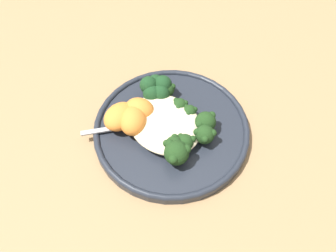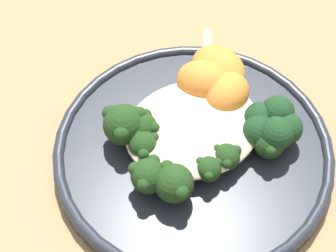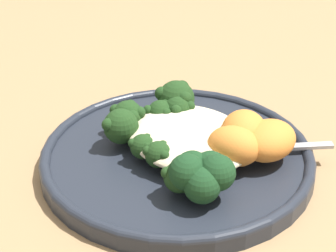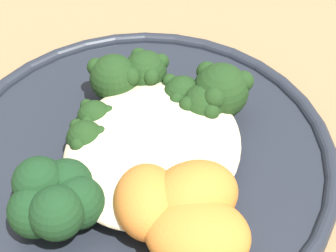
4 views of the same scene
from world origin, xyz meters
name	(u,v)px [view 3 (image 3 of 4)]	position (x,y,z in m)	size (l,w,h in m)	color
ground_plane	(177,165)	(0.00, 0.00, 0.00)	(4.00, 4.00, 0.00)	#9E7A51
plate	(178,154)	(0.00, 0.00, 0.01)	(0.29, 0.29, 0.02)	#232833
quinoa_mound	(189,137)	(-0.01, -0.01, 0.03)	(0.15, 0.12, 0.02)	beige
broccoli_stalk_0	(178,101)	(0.05, -0.04, 0.04)	(0.10, 0.05, 0.04)	#9EBC66
broccoli_stalk_1	(182,114)	(0.03, -0.03, 0.04)	(0.09, 0.03, 0.03)	#9EBC66
broccoli_stalk_2	(172,120)	(0.03, -0.02, 0.03)	(0.09, 0.05, 0.03)	#9EBC66
broccoli_stalk_3	(141,120)	(0.05, 0.01, 0.04)	(0.10, 0.08, 0.04)	#9EBC66
broccoli_stalk_4	(133,128)	(0.04, 0.03, 0.04)	(0.08, 0.10, 0.04)	#9EBC66
broccoli_stalk_5	(160,144)	(0.00, 0.02, 0.03)	(0.03, 0.10, 0.03)	#9EBC66
broccoli_stalk_6	(167,151)	(-0.02, 0.02, 0.03)	(0.04, 0.09, 0.03)	#9EBC66
broccoli_stalk_7	(187,165)	(-0.05, 0.02, 0.04)	(0.09, 0.10, 0.03)	#9EBC66
sweet_potato_chunk_0	(268,140)	(-0.07, -0.07, 0.04)	(0.07, 0.05, 0.04)	orange
sweet_potato_chunk_1	(244,132)	(-0.04, -0.06, 0.04)	(0.06, 0.05, 0.04)	orange
sweet_potato_chunk_2	(234,146)	(-0.06, -0.03, 0.04)	(0.06, 0.04, 0.04)	orange
kale_tuft	(202,173)	(-0.08, 0.03, 0.04)	(0.06, 0.06, 0.04)	#193D1E
spoon	(252,147)	(-0.05, -0.06, 0.03)	(0.08, 0.12, 0.01)	#B7B7BC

